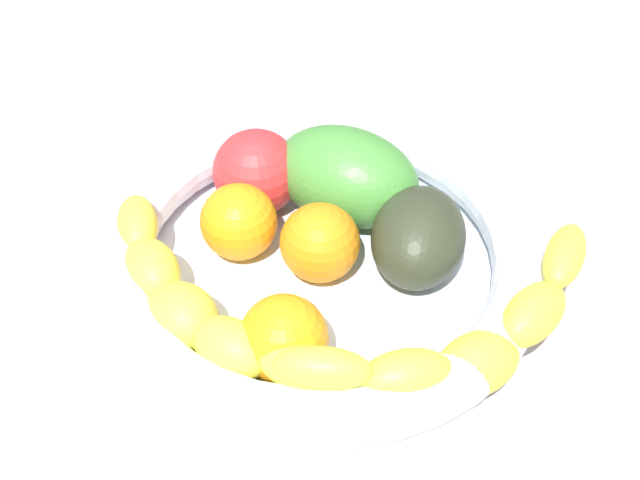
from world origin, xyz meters
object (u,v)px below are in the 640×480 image
(fruit_bowl, at_px, (320,263))
(mango_green, at_px, (347,176))
(tomato_red, at_px, (256,172))
(orange_mid_right, at_px, (239,222))
(banana_draped_left, at_px, (468,341))
(banana_draped_right, at_px, (193,305))
(orange_front, at_px, (284,339))
(orange_mid_left, at_px, (320,243))
(avocado_dark, at_px, (418,237))

(fruit_bowl, relative_size, mango_green, 2.80)
(fruit_bowl, distance_m, mango_green, 0.07)
(tomato_red, bearing_deg, orange_mid_right, 174.02)
(mango_green, height_order, tomato_red, mango_green)
(banana_draped_left, relative_size, banana_draped_right, 1.14)
(fruit_bowl, xyz_separation_m, orange_front, (-0.09, 0.01, 0.02))
(orange_mid_left, bearing_deg, banana_draped_right, 130.74)
(fruit_bowl, relative_size, banana_draped_left, 1.56)
(avocado_dark, bearing_deg, fruit_bowl, 98.72)
(orange_front, bearing_deg, banana_draped_left, -85.61)
(orange_mid_left, xyz_separation_m, orange_mid_right, (0.02, 0.06, -0.00))
(fruit_bowl, relative_size, orange_front, 5.50)
(orange_mid_left, height_order, mango_green, mango_green)
(orange_mid_right, height_order, avocado_dark, avocado_dark)
(fruit_bowl, height_order, avocado_dark, avocado_dark)
(orange_mid_left, bearing_deg, mango_green, -11.73)
(banana_draped_left, bearing_deg, orange_mid_right, 59.28)
(fruit_bowl, xyz_separation_m, banana_draped_right, (-0.06, 0.07, 0.02))
(orange_mid_left, bearing_deg, orange_front, 171.15)
(banana_draped_right, relative_size, orange_front, 3.10)
(fruit_bowl, bearing_deg, tomato_red, 39.83)
(banana_draped_right, distance_m, tomato_red, 0.13)
(banana_draped_right, height_order, orange_mid_left, orange_mid_left)
(orange_front, height_order, tomato_red, tomato_red)
(fruit_bowl, xyz_separation_m, orange_mid_left, (-0.00, -0.00, 0.02))
(avocado_dark, xyz_separation_m, tomato_red, (0.05, 0.12, 0.00))
(banana_draped_right, height_order, orange_mid_right, orange_mid_right)
(fruit_bowl, distance_m, tomato_red, 0.09)
(orange_front, bearing_deg, orange_mid_right, 24.03)
(orange_mid_left, distance_m, avocado_dark, 0.07)
(avocado_dark, relative_size, tomato_red, 1.30)
(avocado_dark, relative_size, mango_green, 0.77)
(banana_draped_right, relative_size, tomato_red, 2.67)
(banana_draped_left, distance_m, tomato_red, 0.21)
(avocado_dark, height_order, tomato_red, tomato_red)
(fruit_bowl, distance_m, orange_mid_right, 0.06)
(banana_draped_right, xyz_separation_m, avocado_dark, (0.07, -0.14, 0.00))
(banana_draped_right, distance_m, orange_mid_right, 0.08)
(banana_draped_left, height_order, tomato_red, tomato_red)
(fruit_bowl, relative_size, banana_draped_right, 1.78)
(banana_draped_left, bearing_deg, mango_green, 31.20)
(banana_draped_left, relative_size, orange_mid_left, 3.56)
(avocado_dark, bearing_deg, banana_draped_right, 117.80)
(orange_mid_right, height_order, mango_green, mango_green)
(orange_mid_left, xyz_separation_m, mango_green, (0.06, -0.01, 0.01))
(orange_mid_right, bearing_deg, tomato_red, -5.98)
(avocado_dark, xyz_separation_m, mango_green, (0.05, 0.05, 0.01))
(banana_draped_right, bearing_deg, avocado_dark, -62.20)
(fruit_bowl, bearing_deg, orange_mid_right, 75.27)
(orange_front, bearing_deg, avocado_dark, -39.61)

